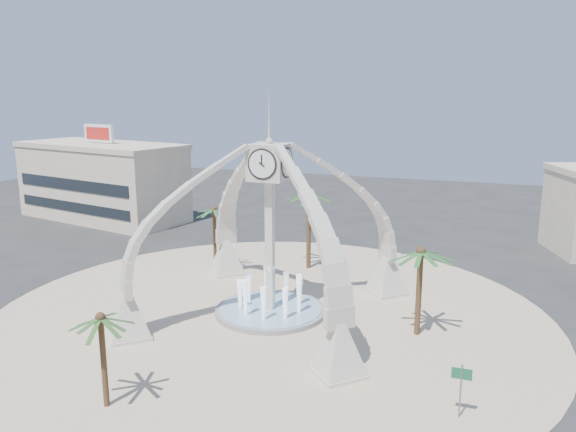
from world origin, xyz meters
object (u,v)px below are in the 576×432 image
(street_sign, at_px, (461,380))
(palm_north, at_px, (309,194))
(palm_west, at_px, (214,210))
(palm_south, at_px, (100,319))
(fountain, at_px, (270,310))
(palm_east, at_px, (421,252))
(clock_tower, at_px, (270,227))

(street_sign, bearing_deg, palm_north, 125.11)
(palm_west, bearing_deg, palm_south, -76.43)
(fountain, bearing_deg, street_sign, -33.58)
(palm_east, distance_m, palm_south, 19.83)
(clock_tower, bearing_deg, palm_west, 138.57)
(clock_tower, bearing_deg, palm_south, -102.25)
(palm_north, bearing_deg, palm_west, -152.86)
(palm_west, xyz_separation_m, palm_south, (5.25, -21.76, -0.85))
(fountain, distance_m, palm_south, 15.38)
(fountain, relative_size, palm_south, 1.46)
(palm_west, distance_m, palm_north, 8.52)
(fountain, height_order, street_sign, fountain)
(palm_south, distance_m, street_sign, 17.90)
(fountain, bearing_deg, palm_east, 0.25)
(palm_west, xyz_separation_m, street_sign, (22.16, -16.54, -3.58))
(clock_tower, height_order, fountain, clock_tower)
(clock_tower, distance_m, palm_west, 11.20)
(clock_tower, bearing_deg, palm_north, 94.44)
(clock_tower, distance_m, palm_north, 11.27)
(fountain, relative_size, palm_north, 1.02)
(clock_tower, bearing_deg, fountain, 90.00)
(fountain, height_order, palm_east, palm_east)
(palm_east, bearing_deg, palm_north, 135.36)
(palm_north, relative_size, street_sign, 2.74)
(palm_east, relative_size, palm_north, 0.83)
(fountain, relative_size, palm_west, 1.26)
(palm_east, height_order, street_sign, palm_east)
(clock_tower, relative_size, palm_east, 2.76)
(palm_west, relative_size, street_sign, 2.22)
(palm_east, height_order, palm_south, palm_east)
(clock_tower, height_order, palm_south, clock_tower)
(palm_north, bearing_deg, palm_east, -44.64)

